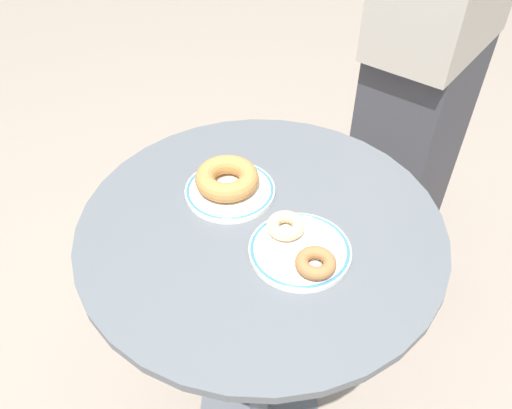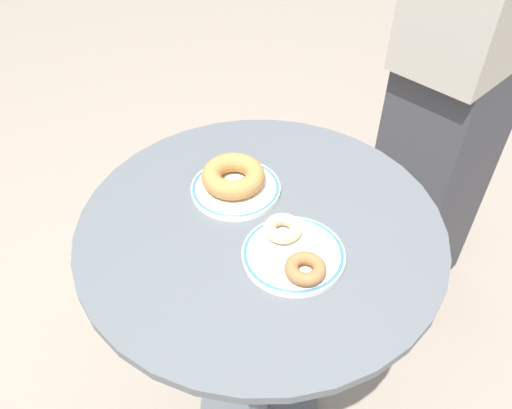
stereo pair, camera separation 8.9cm
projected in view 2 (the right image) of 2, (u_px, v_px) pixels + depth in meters
cafe_table at (260, 297)px, 1.07m from camera, size 0.67×0.67×0.75m
plate_left at (233, 189)px, 0.97m from camera, size 0.17×0.17×0.01m
plate_right at (293, 254)px, 0.85m from camera, size 0.17×0.17×0.01m
donut_old_fashioned at (232, 176)px, 0.96m from camera, size 0.17×0.17×0.04m
donut_cinnamon at (306, 268)px, 0.81m from camera, size 0.09×0.09×0.02m
donut_glazed at (283, 228)px, 0.87m from camera, size 0.09×0.09×0.02m
person_figure at (467, 66)px, 1.25m from camera, size 0.32×0.44×1.62m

